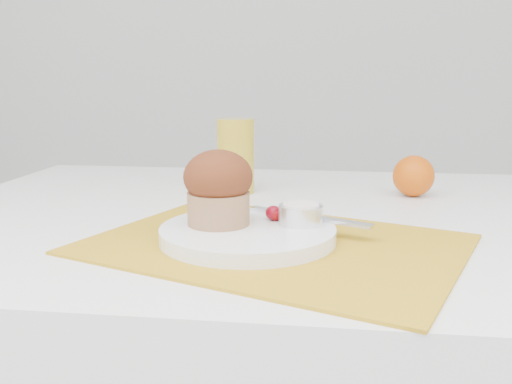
# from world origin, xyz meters

# --- Properties ---
(placemat) EXTENTS (0.53, 0.46, 0.00)m
(placemat) POSITION_xyz_m (-0.03, -0.12, 0.75)
(placemat) COLOR #C1901A
(placemat) RESTS_ON table
(plate) EXTENTS (0.27, 0.27, 0.02)m
(plate) POSITION_xyz_m (-0.06, -0.12, 0.76)
(plate) COLOR white
(plate) RESTS_ON placemat
(ramekin) EXTENTS (0.07, 0.07, 0.02)m
(ramekin) POSITION_xyz_m (0.00, -0.09, 0.78)
(ramekin) COLOR silver
(ramekin) RESTS_ON plate
(cream) EXTENTS (0.05, 0.05, 0.01)m
(cream) POSITION_xyz_m (0.00, -0.09, 0.80)
(cream) COLOR white
(cream) RESTS_ON ramekin
(raspberry_near) EXTENTS (0.02, 0.02, 0.02)m
(raspberry_near) POSITION_xyz_m (-0.04, -0.08, 0.78)
(raspberry_near) COLOR #59020B
(raspberry_near) RESTS_ON plate
(raspberry_far) EXTENTS (0.02, 0.02, 0.02)m
(raspberry_far) POSITION_xyz_m (-0.03, -0.08, 0.78)
(raspberry_far) COLOR #5C0204
(raspberry_far) RESTS_ON plate
(butter_knife) EXTENTS (0.17, 0.09, 0.00)m
(butter_knife) POSITION_xyz_m (0.01, -0.07, 0.77)
(butter_knife) COLOR silver
(butter_knife) RESTS_ON plate
(orange) EXTENTS (0.07, 0.07, 0.07)m
(orange) POSITION_xyz_m (0.18, 0.20, 0.79)
(orange) COLOR #D75507
(orange) RESTS_ON table
(juice_glass) EXTENTS (0.07, 0.07, 0.13)m
(juice_glass) POSITION_xyz_m (-0.13, 0.19, 0.82)
(juice_glass) COLOR gold
(juice_glass) RESTS_ON table
(muffin) EXTENTS (0.09, 0.09, 0.10)m
(muffin) POSITION_xyz_m (-0.10, -0.11, 0.82)
(muffin) COLOR #A97852
(muffin) RESTS_ON plate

